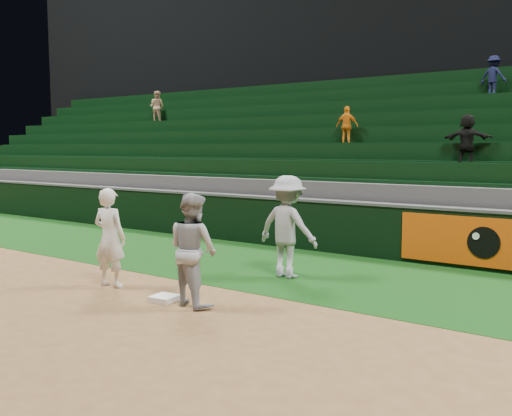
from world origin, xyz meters
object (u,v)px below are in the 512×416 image
(first_baseman, at_px, (110,238))
(baserunner, at_px, (193,249))
(first_base, at_px, (165,298))
(base_coach, at_px, (288,227))

(first_baseman, bearing_deg, baserunner, 168.35)
(first_base, height_order, first_baseman, first_baseman)
(first_base, bearing_deg, baserunner, 9.85)
(baserunner, bearing_deg, first_base, 21.21)
(first_base, relative_size, first_baseman, 0.22)
(first_base, relative_size, baserunner, 0.22)
(first_base, distance_m, first_baseman, 1.71)
(baserunner, xyz_separation_m, base_coach, (0.17, 2.51, 0.09))
(baserunner, relative_size, base_coach, 0.92)
(first_baseman, xyz_separation_m, base_coach, (2.19, 2.46, 0.10))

